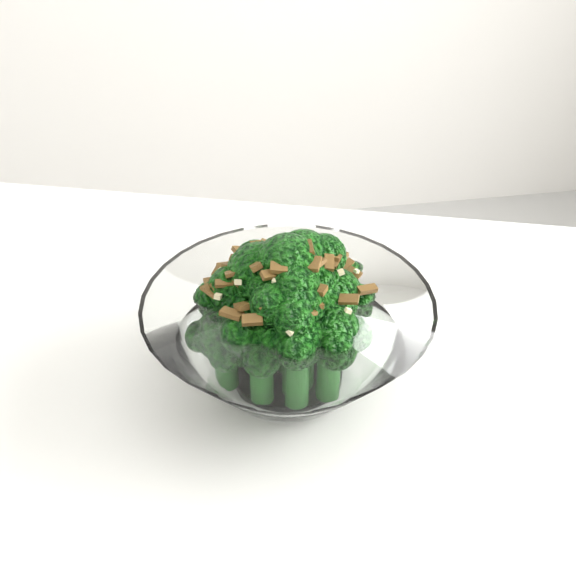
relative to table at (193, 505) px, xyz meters
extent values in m
cube|color=white|center=(0.00, 0.00, 0.05)|extent=(1.39, 1.14, 0.04)
cylinder|color=white|center=(0.09, 0.07, 0.07)|extent=(0.10, 0.10, 0.01)
cylinder|color=#1B5B18|center=(0.09, 0.07, 0.12)|extent=(0.02, 0.02, 0.09)
sphere|color=#165B11|center=(0.09, 0.07, 0.18)|extent=(0.05, 0.05, 0.05)
cylinder|color=#1B5B18|center=(0.11, 0.09, 0.12)|extent=(0.02, 0.02, 0.08)
sphere|color=#165B11|center=(0.11, 0.09, 0.17)|extent=(0.05, 0.05, 0.05)
cylinder|color=#1B5B18|center=(0.07, 0.08, 0.12)|extent=(0.02, 0.02, 0.08)
sphere|color=#165B11|center=(0.07, 0.08, 0.17)|extent=(0.05, 0.05, 0.05)
cylinder|color=#1B5B18|center=(0.09, 0.04, 0.12)|extent=(0.02, 0.02, 0.08)
sphere|color=#165B11|center=(0.09, 0.04, 0.17)|extent=(0.05, 0.05, 0.05)
cylinder|color=#1B5B18|center=(0.13, 0.07, 0.11)|extent=(0.02, 0.02, 0.06)
sphere|color=#165B11|center=(0.13, 0.07, 0.15)|extent=(0.05, 0.05, 0.05)
cylinder|color=#1B5B18|center=(0.05, 0.08, 0.11)|extent=(0.02, 0.02, 0.06)
sphere|color=#165B11|center=(0.05, 0.08, 0.15)|extent=(0.05, 0.05, 0.05)
cylinder|color=#1B5B18|center=(0.12, 0.03, 0.11)|extent=(0.02, 0.02, 0.05)
sphere|color=#165B11|center=(0.12, 0.03, 0.15)|extent=(0.05, 0.05, 0.05)
cylinder|color=#1B5B18|center=(0.06, 0.03, 0.11)|extent=(0.02, 0.02, 0.05)
sphere|color=#165B11|center=(0.06, 0.03, 0.14)|extent=(0.04, 0.04, 0.04)
cylinder|color=#1B5B18|center=(0.14, 0.10, 0.10)|extent=(0.02, 0.02, 0.04)
sphere|color=#165B11|center=(0.14, 0.10, 0.13)|extent=(0.04, 0.04, 0.04)
cylinder|color=#1B5B18|center=(0.04, 0.06, 0.10)|extent=(0.02, 0.02, 0.04)
sphere|color=#165B11|center=(0.04, 0.06, 0.13)|extent=(0.04, 0.04, 0.04)
cylinder|color=#1B5B18|center=(0.10, 0.11, 0.10)|extent=(0.02, 0.02, 0.05)
sphere|color=#165B11|center=(0.10, 0.11, 0.14)|extent=(0.04, 0.04, 0.04)
cylinder|color=#1B5B18|center=(0.09, 0.02, 0.11)|extent=(0.02, 0.02, 0.06)
sphere|color=#165B11|center=(0.09, 0.02, 0.15)|extent=(0.05, 0.05, 0.05)
cylinder|color=#1B5B18|center=(0.10, 0.05, 0.12)|extent=(0.02, 0.02, 0.07)
sphere|color=#165B11|center=(0.10, 0.05, 0.16)|extent=(0.04, 0.04, 0.04)
cube|color=brown|center=(0.15, 0.08, 0.16)|extent=(0.01, 0.01, 0.01)
cube|color=brown|center=(0.11, 0.04, 0.18)|extent=(0.02, 0.02, 0.01)
cube|color=brown|center=(0.13, 0.04, 0.17)|extent=(0.02, 0.01, 0.01)
cube|color=brown|center=(0.07, 0.03, 0.18)|extent=(0.01, 0.02, 0.01)
cube|color=brown|center=(0.07, 0.06, 0.19)|extent=(0.01, 0.02, 0.01)
cube|color=brown|center=(0.12, 0.06, 0.19)|extent=(0.01, 0.02, 0.01)
cube|color=brown|center=(0.06, 0.02, 0.17)|extent=(0.02, 0.01, 0.01)
cube|color=brown|center=(0.07, 0.05, 0.19)|extent=(0.02, 0.01, 0.01)
cube|color=brown|center=(0.06, 0.08, 0.18)|extent=(0.02, 0.01, 0.00)
cube|color=brown|center=(0.07, 0.10, 0.18)|extent=(0.02, 0.01, 0.01)
cube|color=brown|center=(0.05, 0.04, 0.17)|extent=(0.01, 0.02, 0.01)
cube|color=brown|center=(0.10, 0.07, 0.20)|extent=(0.01, 0.02, 0.01)
cube|color=brown|center=(0.03, 0.08, 0.16)|extent=(0.01, 0.02, 0.00)
cube|color=brown|center=(0.06, 0.12, 0.17)|extent=(0.01, 0.02, 0.01)
cube|color=brown|center=(0.08, 0.05, 0.20)|extent=(0.01, 0.01, 0.01)
cube|color=brown|center=(0.05, 0.07, 0.18)|extent=(0.02, 0.01, 0.01)
cube|color=brown|center=(0.04, 0.04, 0.17)|extent=(0.02, 0.02, 0.01)
cube|color=brown|center=(0.11, 0.05, 0.19)|extent=(0.02, 0.02, 0.01)
cube|color=brown|center=(0.15, 0.06, 0.16)|extent=(0.02, 0.01, 0.01)
cube|color=brown|center=(0.05, 0.07, 0.18)|extent=(0.02, 0.02, 0.00)
cube|color=brown|center=(0.14, 0.09, 0.17)|extent=(0.02, 0.02, 0.01)
cube|color=brown|center=(0.06, 0.10, 0.17)|extent=(0.02, 0.02, 0.01)
cube|color=brown|center=(0.05, 0.10, 0.17)|extent=(0.02, 0.01, 0.01)
cube|color=brown|center=(0.10, 0.11, 0.17)|extent=(0.01, 0.02, 0.00)
cube|color=brown|center=(0.10, 0.03, 0.18)|extent=(0.02, 0.01, 0.01)
cube|color=brown|center=(0.04, 0.06, 0.18)|extent=(0.01, 0.01, 0.00)
cube|color=brown|center=(0.13, 0.07, 0.18)|extent=(0.01, 0.01, 0.01)
cube|color=brown|center=(0.08, 0.11, 0.18)|extent=(0.01, 0.02, 0.01)
cube|color=brown|center=(0.15, 0.10, 0.16)|extent=(0.02, 0.01, 0.01)
cube|color=brown|center=(0.03, 0.07, 0.17)|extent=(0.02, 0.02, 0.01)
cube|color=brown|center=(0.13, 0.08, 0.18)|extent=(0.02, 0.01, 0.01)
cube|color=brown|center=(0.10, 0.02, 0.17)|extent=(0.01, 0.02, 0.01)
cube|color=brown|center=(0.10, 0.06, 0.20)|extent=(0.01, 0.01, 0.01)
cube|color=brown|center=(0.06, 0.09, 0.18)|extent=(0.01, 0.02, 0.00)
cube|color=brown|center=(0.07, 0.09, 0.18)|extent=(0.02, 0.01, 0.01)
cube|color=brown|center=(0.05, 0.08, 0.18)|extent=(0.02, 0.01, 0.01)
cube|color=brown|center=(0.13, 0.09, 0.17)|extent=(0.02, 0.01, 0.01)
cube|color=brown|center=(0.09, 0.12, 0.17)|extent=(0.02, 0.02, 0.01)
cube|color=brown|center=(0.11, 0.05, 0.20)|extent=(0.01, 0.02, 0.01)
cube|color=brown|center=(0.04, 0.10, 0.16)|extent=(0.01, 0.02, 0.01)
cube|color=brown|center=(0.07, 0.09, 0.19)|extent=(0.01, 0.02, 0.01)
cube|color=brown|center=(0.10, 0.06, 0.20)|extent=(0.02, 0.02, 0.00)
cube|color=brown|center=(0.04, 0.07, 0.17)|extent=(0.02, 0.01, 0.01)
cube|color=beige|center=(0.15, 0.08, 0.16)|extent=(0.01, 0.01, 0.00)
cube|color=beige|center=(0.04, 0.07, 0.17)|extent=(0.01, 0.01, 0.01)
cube|color=beige|center=(0.08, 0.04, 0.19)|extent=(0.00, 0.00, 0.00)
cube|color=beige|center=(0.06, 0.07, 0.19)|extent=(0.01, 0.01, 0.01)
cube|color=beige|center=(0.05, 0.11, 0.16)|extent=(0.01, 0.01, 0.01)
cube|color=beige|center=(0.13, 0.06, 0.18)|extent=(0.01, 0.01, 0.00)
cube|color=beige|center=(0.14, 0.10, 0.17)|extent=(0.01, 0.01, 0.00)
cube|color=beige|center=(0.10, 0.09, 0.19)|extent=(0.01, 0.01, 0.01)
cube|color=beige|center=(0.09, 0.09, 0.19)|extent=(0.00, 0.00, 0.00)
cube|color=beige|center=(0.10, 0.12, 0.17)|extent=(0.00, 0.00, 0.00)
cube|color=beige|center=(0.04, 0.09, 0.17)|extent=(0.01, 0.01, 0.00)
cube|color=beige|center=(0.06, 0.12, 0.17)|extent=(0.01, 0.01, 0.01)
cube|color=beige|center=(0.08, 0.10, 0.18)|extent=(0.01, 0.01, 0.00)
cube|color=beige|center=(0.05, 0.06, 0.18)|extent=(0.01, 0.01, 0.01)
cube|color=beige|center=(0.11, 0.06, 0.19)|extent=(0.01, 0.01, 0.01)
cube|color=beige|center=(0.06, 0.07, 0.19)|extent=(0.00, 0.00, 0.00)
cube|color=beige|center=(0.08, 0.01, 0.17)|extent=(0.01, 0.01, 0.01)
cube|color=beige|center=(0.13, 0.02, 0.17)|extent=(0.01, 0.01, 0.01)
cube|color=beige|center=(0.04, 0.06, 0.17)|extent=(0.01, 0.01, 0.00)
cube|color=beige|center=(0.04, 0.09, 0.17)|extent=(0.01, 0.01, 0.00)
camera|label=1|loc=(0.02, -0.33, 0.46)|focal=40.00mm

